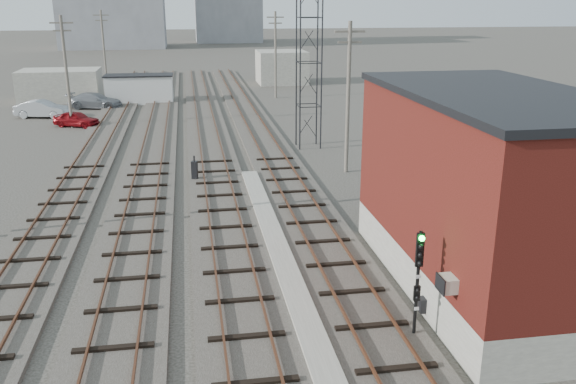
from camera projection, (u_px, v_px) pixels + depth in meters
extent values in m
plane|color=#282621|center=(215.00, 97.00, 66.69)|extent=(320.00, 320.00, 0.00)
cube|color=#332D28|center=(260.00, 135.00, 47.30)|extent=(3.20, 90.00, 0.20)
cube|color=#4C2816|center=(251.00, 133.00, 47.12)|extent=(0.07, 90.00, 0.12)
cube|color=#4C2816|center=(269.00, 132.00, 47.34)|extent=(0.07, 90.00, 0.12)
cube|color=#332D28|center=(208.00, 137.00, 46.68)|extent=(3.20, 90.00, 0.20)
cube|color=#4C2816|center=(199.00, 134.00, 46.49)|extent=(0.07, 90.00, 0.12)
cube|color=#4C2816|center=(218.00, 134.00, 46.72)|extent=(0.07, 90.00, 0.12)
cube|color=#332D28|center=(155.00, 139.00, 46.05)|extent=(3.20, 90.00, 0.20)
cube|color=#4C2816|center=(145.00, 136.00, 45.87)|extent=(0.07, 90.00, 0.12)
cube|color=#4C2816|center=(165.00, 136.00, 46.10)|extent=(0.07, 90.00, 0.12)
cube|color=#332D28|center=(101.00, 141.00, 45.43)|extent=(3.20, 90.00, 0.20)
cube|color=#4C2816|center=(90.00, 138.00, 45.25)|extent=(0.07, 90.00, 0.12)
cube|color=#4C2816|center=(110.00, 137.00, 45.47)|extent=(0.07, 90.00, 0.12)
cube|color=gray|center=(287.00, 272.00, 23.47)|extent=(0.90, 28.00, 0.26)
cube|color=gray|center=(482.00, 267.00, 22.49)|extent=(6.00, 12.00, 1.50)
cube|color=#5B1815|center=(492.00, 176.00, 21.43)|extent=(6.00, 12.00, 5.50)
cube|color=black|center=(500.00, 95.00, 20.57)|extent=(6.20, 12.20, 0.25)
cube|color=beige|center=(447.00, 284.00, 17.77)|extent=(0.45, 0.62, 0.45)
cube|color=black|center=(422.00, 305.00, 20.20)|extent=(0.20, 0.35, 0.50)
cylinder|color=black|center=(300.00, 41.00, 40.95)|extent=(0.10, 0.10, 15.00)
cylinder|color=black|center=(322.00, 41.00, 41.18)|extent=(0.10, 0.10, 15.00)
cylinder|color=black|center=(296.00, 40.00, 42.36)|extent=(0.10, 0.10, 15.00)
cylinder|color=black|center=(318.00, 39.00, 42.59)|extent=(0.10, 0.10, 15.00)
cylinder|color=#595147|center=(67.00, 73.00, 49.28)|extent=(0.24, 0.24, 9.00)
cube|color=#595147|center=(61.00, 23.00, 48.10)|extent=(1.80, 0.12, 0.12)
cube|color=#595147|center=(62.00, 31.00, 48.28)|extent=(1.40, 0.12, 0.12)
cylinder|color=#595147|center=(104.00, 49.00, 72.79)|extent=(0.24, 0.24, 9.00)
cube|color=#595147|center=(101.00, 15.00, 71.61)|extent=(1.80, 0.12, 0.12)
cube|color=#595147|center=(101.00, 20.00, 71.79)|extent=(1.40, 0.12, 0.12)
cylinder|color=#595147|center=(348.00, 99.00, 36.25)|extent=(0.24, 0.24, 9.00)
cube|color=#595147|center=(350.00, 32.00, 35.07)|extent=(1.80, 0.12, 0.12)
cube|color=#595147|center=(350.00, 42.00, 35.25)|extent=(1.40, 0.12, 0.12)
cylinder|color=#595147|center=(276.00, 55.00, 64.46)|extent=(0.24, 0.24, 9.00)
cube|color=#595147|center=(275.00, 17.00, 63.28)|extent=(1.80, 0.12, 0.12)
cube|color=#595147|center=(275.00, 23.00, 63.46)|extent=(1.40, 0.12, 0.12)
cube|color=gray|center=(60.00, 85.00, 63.71)|extent=(8.00, 5.00, 3.20)
cube|color=gray|center=(282.00, 67.00, 76.89)|extent=(6.00, 6.00, 4.00)
cube|color=gray|center=(413.00, 337.00, 19.13)|extent=(0.40, 0.40, 0.10)
cylinder|color=black|center=(417.00, 286.00, 18.60)|extent=(0.11, 0.11, 3.60)
cube|color=black|center=(420.00, 250.00, 18.22)|extent=(0.23, 0.10, 1.08)
sphere|color=#0CE533|center=(422.00, 238.00, 18.01)|extent=(0.18, 0.18, 0.18)
sphere|color=black|center=(421.00, 247.00, 18.09)|extent=(0.18, 0.18, 0.18)
sphere|color=black|center=(421.00, 255.00, 18.17)|extent=(0.18, 0.18, 0.18)
sphere|color=black|center=(420.00, 263.00, 18.26)|extent=(0.18, 0.18, 0.18)
cube|color=black|center=(417.00, 293.00, 18.65)|extent=(0.20, 0.09, 0.50)
cube|color=white|center=(419.00, 277.00, 18.42)|extent=(0.14, 0.02, 0.11)
cube|color=white|center=(416.00, 309.00, 18.75)|extent=(0.14, 0.02, 0.11)
cube|color=black|center=(195.00, 171.00, 35.39)|extent=(0.40, 0.40, 1.12)
cylinder|color=black|center=(194.00, 158.00, 35.17)|extent=(0.09, 0.09, 0.33)
cube|color=silver|center=(140.00, 89.00, 62.23)|extent=(6.67, 2.85, 2.77)
cube|color=black|center=(139.00, 75.00, 61.79)|extent=(6.90, 3.08, 0.13)
imported|color=maroon|center=(76.00, 119.00, 50.80)|extent=(4.08, 2.91, 1.29)
imported|color=#A1A5A9|center=(42.00, 109.00, 54.63)|extent=(4.98, 2.69, 1.56)
imported|color=gray|center=(95.00, 101.00, 59.28)|extent=(5.51, 3.13, 1.50)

